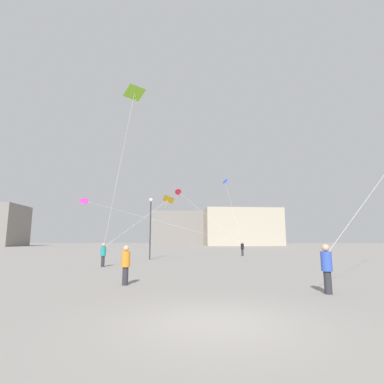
# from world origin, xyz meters

# --- Properties ---
(ground_plane) EXTENTS (300.00, 300.00, 0.00)m
(ground_plane) POSITION_xyz_m (0.00, 0.00, 0.00)
(ground_plane) COLOR gray
(person_in_blue) EXTENTS (0.37, 0.37, 1.69)m
(person_in_blue) POSITION_xyz_m (4.25, 3.40, 0.93)
(person_in_blue) COLOR #2D2D33
(person_in_blue) RESTS_ON ground_plane
(person_in_orange) EXTENTS (0.35, 0.35, 1.61)m
(person_in_orange) POSITION_xyz_m (-3.15, 5.56, 0.88)
(person_in_orange) COLOR #2D2D33
(person_in_orange) RESTS_ON ground_plane
(person_in_black) EXTENTS (0.35, 0.35, 1.62)m
(person_in_black) POSITION_xyz_m (5.91, 27.35, 0.89)
(person_in_black) COLOR #2D2D33
(person_in_black) RESTS_ON ground_plane
(person_in_teal) EXTENTS (0.35, 0.35, 1.61)m
(person_in_teal) POSITION_xyz_m (-6.35, 13.91, 0.88)
(person_in_teal) COLOR #2D2D33
(person_in_teal) RESTS_ON ground_plane
(kite_magenta_diamond) EXTENTS (21.95, 8.92, 6.63)m
(kite_magenta_diamond) POSITION_xyz_m (-15.02, 35.47, 7.33)
(kite_magenta_diamond) COLOR #D12899
(kite_cobalt_diamond) EXTENTS (1.01, 10.30, 9.81)m
(kite_cobalt_diamond) POSITION_xyz_m (5.41, 36.94, 10.51)
(kite_cobalt_diamond) COLOR blue
(kite_amber_delta) EXTENTS (4.86, 6.65, 4.50)m
(kite_amber_delta) POSITION_xyz_m (-2.26, 19.75, 5.42)
(kite_amber_delta) COLOR yellow
(kite_crimson_diamond) EXTENTS (8.09, 7.41, 7.65)m
(kite_crimson_diamond) POSITION_xyz_m (-1.55, 34.22, 8.41)
(kite_crimson_diamond) COLOR red
(kite_lime_delta) EXTENTS (2.78, 1.37, 11.52)m
(kite_lime_delta) POSITION_xyz_m (-4.45, 13.25, 12.28)
(kite_lime_delta) COLOR #8CD12D
(building_centre_hall) EXTENTS (21.65, 13.38, 11.05)m
(building_centre_hall) POSITION_xyz_m (-1.00, 93.76, 5.52)
(building_centre_hall) COLOR gray
(building_centre_hall) RESTS_ON ground_plane
(building_right_hall) EXTENTS (23.67, 10.71, 11.28)m
(building_right_hall) POSITION_xyz_m (17.00, 83.48, 5.64)
(building_right_hall) COLOR #B2A893
(building_right_hall) RESTS_ON ground_plane
(lamppost_east) EXTENTS (0.36, 0.36, 5.80)m
(lamppost_east) POSITION_xyz_m (-3.99, 21.32, 3.81)
(lamppost_east) COLOR #2D2D30
(lamppost_east) RESTS_ON ground_plane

